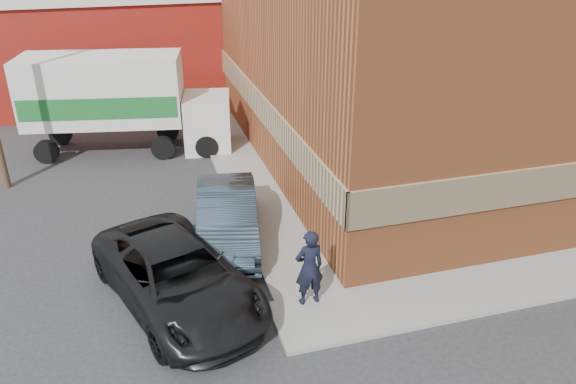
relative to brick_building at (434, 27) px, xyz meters
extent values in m
plane|color=#28282B|center=(-8.50, -9.00, -4.68)|extent=(90.00, 90.00, 0.00)
cube|color=#9A4E27|center=(0.00, 0.00, -0.18)|extent=(14.00, 18.00, 9.00)
cube|color=tan|center=(-7.04, 0.00, -2.38)|extent=(0.08, 18.16, 1.00)
cube|color=gray|center=(-1.00, -9.90, -4.62)|extent=(16.00, 1.80, 0.12)
cube|color=gray|center=(-7.90, 0.00, -4.62)|extent=(1.80, 18.00, 0.12)
cube|color=maroon|center=(-14.50, 11.00, -2.18)|extent=(16.00, 8.00, 5.00)
imported|color=black|center=(-8.01, -9.25, -3.59)|extent=(0.74, 0.51, 1.94)
imported|color=#2B3A49|center=(-9.30, -5.72, -3.90)|extent=(2.43, 4.97, 1.57)
imported|color=black|center=(-10.97, -8.29, -3.91)|extent=(4.24, 6.11, 1.55)
cube|color=silver|center=(-12.50, 2.50, -2.16)|extent=(6.28, 3.44, 2.58)
cube|color=#1A6129|center=(-12.72, 1.33, -2.55)|extent=(5.65, 1.09, 0.79)
cube|color=silver|center=(-8.70, 1.78, -3.59)|extent=(2.16, 2.47, 2.18)
cylinder|color=black|center=(-14.82, 1.94, -4.24)|extent=(0.93, 0.46, 0.89)
cylinder|color=black|center=(-14.45, 3.88, -4.24)|extent=(0.93, 0.46, 0.89)
cylinder|color=black|center=(-10.54, 1.13, -4.24)|extent=(0.93, 0.46, 0.89)
cylinder|color=black|center=(-10.17, 3.07, -4.24)|extent=(0.93, 0.46, 0.89)
cylinder|color=black|center=(-8.88, 0.81, -4.24)|extent=(0.93, 0.46, 0.89)
cylinder|color=black|center=(-8.52, 2.76, -4.24)|extent=(0.93, 0.46, 0.89)
camera|label=1|loc=(-11.54, -19.62, 3.68)|focal=35.00mm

